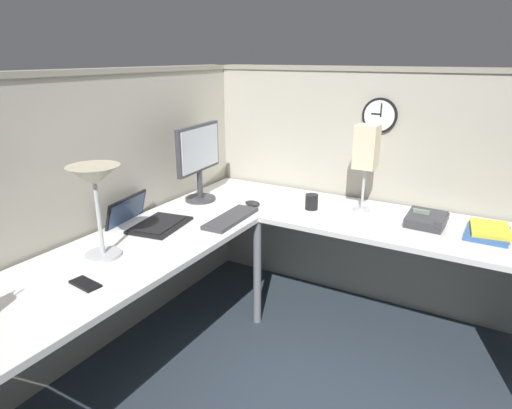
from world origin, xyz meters
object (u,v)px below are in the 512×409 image
monitor (199,157)px  book_stack (488,232)px  desk_lamp_dome (95,183)px  desk_lamp_paper (366,149)px  cell_phone (85,284)px  coffee_mug (312,202)px  computer_mouse (253,203)px  wall_clock (380,115)px  office_phone (427,221)px  laptop (145,220)px  keyboard (231,218)px

monitor → book_stack: bearing=-80.9°
desk_lamp_dome → book_stack: desk_lamp_dome is taller
desk_lamp_dome → desk_lamp_paper: desk_lamp_paper is taller
desk_lamp_dome → cell_phone: bearing=-147.1°
coffee_mug → computer_mouse: bearing=110.0°
computer_mouse → book_stack: bearing=-81.5°
desk_lamp_dome → wall_clock: (1.51, -0.88, 0.19)m
cell_phone → wall_clock: 1.97m
desk_lamp_paper → coffee_mug: 0.46m
computer_mouse → cell_phone: bearing=175.8°
computer_mouse → desk_lamp_paper: (0.26, -0.63, 0.37)m
office_phone → laptop: bearing=118.3°
laptop → book_stack: bearing=-65.3°
cell_phone → coffee_mug: (1.37, -0.44, 0.04)m
desk_lamp_dome → cell_phone: 0.46m
desk_lamp_dome → coffee_mug: size_ratio=4.64×
office_phone → book_stack: size_ratio=0.73×
keyboard → desk_lamp_paper: (0.55, -0.61, 0.37)m
cell_phone → coffee_mug: 1.44m
office_phone → book_stack: bearing=-84.0°
monitor → book_stack: 1.74m
laptop → coffee_mug: laptop is taller
monitor → desk_lamp_paper: size_ratio=0.94×
laptop → coffee_mug: size_ratio=4.47×
computer_mouse → wall_clock: 0.97m
computer_mouse → office_phone: (0.17, -1.03, 0.02)m
computer_mouse → wall_clock: size_ratio=0.47×
laptop → cell_phone: size_ratio=2.98×
desk_lamp_dome → cell_phone: desk_lamp_dome is taller
laptop → wall_clock: (1.09, -1.00, 0.53)m
keyboard → office_phone: size_ratio=1.99×
monitor → desk_lamp_paper: 1.05m
desk_lamp_paper → wall_clock: bearing=0.2°
keyboard → computer_mouse: computer_mouse is taller
computer_mouse → office_phone: 1.05m
office_phone → coffee_mug: office_phone is taller
cell_phone → desk_lamp_paper: bearing=-18.2°
monitor → wall_clock: bearing=-59.7°
office_phone → desk_lamp_paper: 0.54m
monitor → laptop: bearing=179.1°
monitor → office_phone: bearing=-80.3°
keyboard → monitor: bearing=58.2°
monitor → desk_lamp_dome: size_ratio=1.12×
monitor → computer_mouse: 0.46m
book_stack → office_phone: bearing=96.0°
keyboard → desk_lamp_dome: size_ratio=0.97×
computer_mouse → book_stack: (0.20, -1.34, 0.00)m
laptop → computer_mouse: bearing=-32.0°
office_phone → coffee_mug: 0.68m
keyboard → office_phone: office_phone is taller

